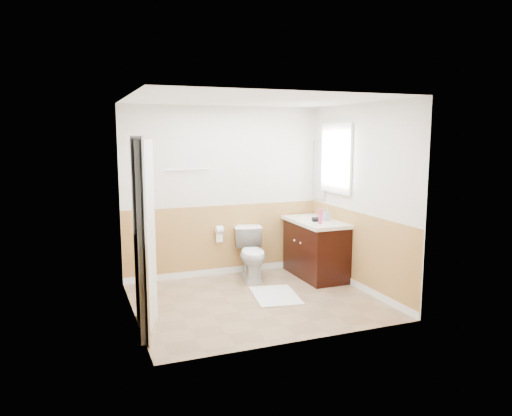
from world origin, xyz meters
name	(u,v)px	position (x,y,z in m)	size (l,w,h in m)	color
floor	(256,301)	(0.00, 0.00, 0.00)	(3.00, 3.00, 0.00)	#8C7051
ceiling	(256,100)	(0.00, 0.00, 2.50)	(3.00, 3.00, 0.00)	white
wall_back	(224,192)	(0.00, 1.30, 1.25)	(3.00, 3.00, 0.00)	silver
wall_front	(304,221)	(0.00, -1.30, 1.25)	(3.00, 3.00, 0.00)	silver
wall_left	(131,210)	(-1.50, 0.00, 1.25)	(3.00, 3.00, 0.00)	silver
wall_right	(360,198)	(1.50, 0.00, 1.25)	(3.00, 3.00, 0.00)	silver
wainscot_back	(225,241)	(0.00, 1.29, 0.50)	(3.00, 3.00, 0.00)	tan
wainscot_front	(302,293)	(0.00, -1.29, 0.50)	(3.00, 3.00, 0.00)	tan
wainscot_left	(135,275)	(-1.49, 0.00, 0.50)	(2.60, 2.60, 0.00)	tan
wainscot_right	(357,252)	(1.49, 0.00, 0.50)	(2.60, 2.60, 0.00)	tan
toilet	(252,254)	(0.29, 0.91, 0.37)	(0.41, 0.73, 0.74)	white
bath_mat	(275,296)	(0.29, 0.05, 0.01)	(0.55, 0.80, 0.02)	white
vanity_cabinet	(316,250)	(1.21, 0.68, 0.40)	(0.55, 1.10, 0.80)	black
vanity_knob_left	(301,243)	(0.91, 0.58, 0.55)	(0.03, 0.03, 0.03)	silver
vanity_knob_right	(295,240)	(0.91, 0.78, 0.55)	(0.03, 0.03, 0.03)	white
countertop	(316,222)	(1.20, 0.68, 0.83)	(0.60, 1.15, 0.05)	silver
sink_basin	(311,218)	(1.21, 0.83, 0.86)	(0.36, 0.36, 0.02)	white
faucet	(322,213)	(1.39, 0.83, 0.92)	(0.02, 0.02, 0.14)	silver
lotion_bottle	(320,216)	(1.11, 0.38, 0.96)	(0.05, 0.05, 0.22)	#D1367E
soap_dispenser	(327,214)	(1.33, 0.58, 0.94)	(0.08, 0.09, 0.19)	#99A0AC
hair_dryer_body	(317,219)	(1.16, 0.56, 0.89)	(0.07, 0.07, 0.14)	black
hair_dryer_handle	(314,221)	(1.13, 0.59, 0.86)	(0.03, 0.03, 0.07)	black
mirror_panel	(319,170)	(1.48, 1.10, 1.55)	(0.02, 0.35, 0.90)	silver
window_frame	(336,158)	(1.47, 0.59, 1.75)	(0.04, 0.80, 1.00)	white
window_glass	(337,158)	(1.49, 0.59, 1.75)	(0.01, 0.70, 0.90)	white
door	(147,237)	(-1.40, -0.45, 1.02)	(0.05, 0.80, 2.04)	white
door_frame	(140,237)	(-1.48, -0.45, 1.03)	(0.02, 0.92, 2.10)	white
door_knob	(148,237)	(-1.34, -0.12, 0.95)	(0.06, 0.06, 0.06)	silver
towel_bar	(188,169)	(-0.55, 1.25, 1.60)	(0.02, 0.02, 0.62)	silver
tp_holder_bar	(219,230)	(-0.10, 1.23, 0.70)	(0.02, 0.02, 0.14)	silver
tp_roll	(219,230)	(-0.10, 1.23, 0.70)	(0.11, 0.11, 0.10)	white
tp_sheet	(219,237)	(-0.10, 1.23, 0.59)	(0.10, 0.01, 0.16)	white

